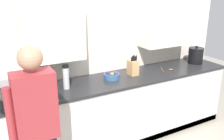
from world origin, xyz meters
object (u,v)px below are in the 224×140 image
Objects in this scene: thermos_flask at (66,77)px; person_figure at (36,122)px; microwave_oven at (18,85)px; fruit_bowl at (112,76)px; wooden_spoon at (167,69)px; knife_block at (133,67)px; stock_pot at (196,55)px.

person_figure reaches higher than thermos_flask.
microwave_oven is 3.59× the size of fruit_bowl.
microwave_oven is at bearing 175.54° from thermos_flask.
wooden_spoon is (1.52, -0.03, -0.14)m from thermos_flask.
person_figure is at bearing -88.14° from microwave_oven.
microwave_oven is 0.54m from thermos_flask.
knife_block is at bearing 2.31° from thermos_flask.
wooden_spoon is (2.06, -0.07, -0.13)m from microwave_oven.
thermos_flask is 1.42× the size of wooden_spoon.
stock_pot is (2.15, 0.03, -0.02)m from thermos_flask.
person_figure is (-2.03, -0.72, 0.06)m from wooden_spoon.
wooden_spoon is 0.64m from stock_pot.
stock_pot is (0.63, 0.06, 0.12)m from wooden_spoon.
wooden_spoon is at bearing -7.13° from knife_block.
microwave_oven is 1.18m from fruit_bowl.
fruit_bowl is 0.89m from wooden_spoon.
stock_pot is (2.69, -0.01, -0.01)m from microwave_oven.
stock_pot is at bearing -0.25° from microwave_oven.
thermos_flask is 1.02× the size of knife_block.
stock_pot is 1.14× the size of knife_block.
person_figure is at bearing -163.70° from stock_pot.
fruit_bowl is at bearing -0.16° from microwave_oven.
wooden_spoon is at bearing -4.43° from fruit_bowl.
stock_pot is at bearing -0.41° from knife_block.
thermos_flask is 0.97m from knife_block.
thermos_flask is 0.89× the size of stock_pot.
thermos_flask reaches higher than stock_pot.
stock_pot is (1.51, -0.01, 0.08)m from fruit_bowl.
thermos_flask is 0.65m from fruit_bowl.
microwave_oven is 2.57× the size of thermos_flask.
stock_pot is at bearing -0.31° from fruit_bowl.
fruit_bowl is at bearing 175.57° from wooden_spoon.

